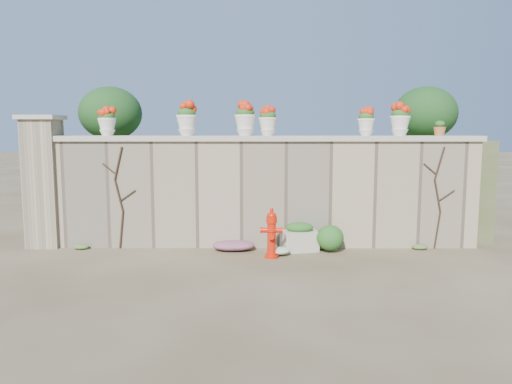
{
  "coord_description": "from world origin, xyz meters",
  "views": [
    {
      "loc": [
        -0.11,
        -7.56,
        2.24
      ],
      "look_at": [
        -0.14,
        1.4,
        1.09
      ],
      "focal_mm": 35.0,
      "sensor_mm": 36.0,
      "label": 1
    }
  ],
  "objects_px": {
    "fire_hydrant": "(272,233)",
    "planter_box": "(300,238)",
    "terracotta_pot": "(440,129)",
    "urn_pot_0": "(107,122)"
  },
  "relations": [
    {
      "from": "fire_hydrant",
      "to": "terracotta_pot",
      "type": "bearing_deg",
      "value": 18.81
    },
    {
      "from": "planter_box",
      "to": "urn_pot_0",
      "type": "bearing_deg",
      "value": 159.36
    },
    {
      "from": "fire_hydrant",
      "to": "planter_box",
      "type": "xyz_separation_m",
      "value": [
        0.53,
        0.48,
        -0.19
      ]
    },
    {
      "from": "fire_hydrant",
      "to": "terracotta_pot",
      "type": "xyz_separation_m",
      "value": [
        3.15,
        0.89,
        1.78
      ]
    },
    {
      "from": "planter_box",
      "to": "terracotta_pot",
      "type": "xyz_separation_m",
      "value": [
        2.62,
        0.4,
        1.98
      ]
    },
    {
      "from": "terracotta_pot",
      "to": "urn_pot_0",
      "type": "bearing_deg",
      "value": 180.0
    },
    {
      "from": "urn_pot_0",
      "to": "terracotta_pot",
      "type": "bearing_deg",
      "value": 0.0
    },
    {
      "from": "fire_hydrant",
      "to": "urn_pot_0",
      "type": "relative_size",
      "value": 1.66
    },
    {
      "from": "fire_hydrant",
      "to": "planter_box",
      "type": "bearing_deg",
      "value": 45.56
    },
    {
      "from": "planter_box",
      "to": "urn_pot_0",
      "type": "relative_size",
      "value": 1.35
    }
  ]
}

